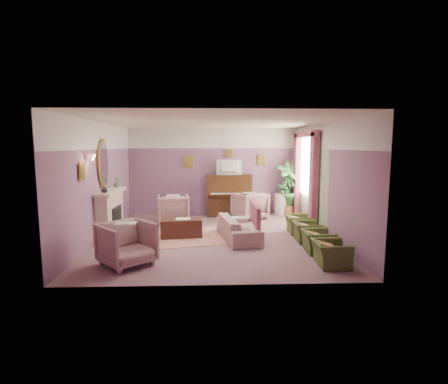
{
  "coord_description": "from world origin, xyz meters",
  "views": [
    {
      "loc": [
        -0.08,
        -8.4,
        2.24
      ],
      "look_at": [
        0.25,
        0.4,
        1.07
      ],
      "focal_mm": 28.0,
      "sensor_mm": 36.0,
      "label": 1
    }
  ],
  "objects_px": {
    "floral_armchair_right": "(249,204)",
    "olive_chair_a": "(331,249)",
    "piano": "(229,195)",
    "olive_chair_d": "(298,221)",
    "television": "(229,166)",
    "coffee_table": "(181,228)",
    "floral_armchair_front": "(127,242)",
    "sofa": "(238,224)",
    "olive_chair_b": "(318,238)",
    "side_table": "(283,205)",
    "floral_armchair_left": "(173,207)",
    "olive_chair_c": "(307,229)"
  },
  "relations": [
    {
      "from": "television",
      "to": "coffee_table",
      "type": "xyz_separation_m",
      "value": [
        -1.33,
        -2.59,
        -1.38
      ]
    },
    {
      "from": "sofa",
      "to": "olive_chair_b",
      "type": "distance_m",
      "value": 1.95
    },
    {
      "from": "television",
      "to": "floral_armchair_right",
      "type": "distance_m",
      "value": 1.39
    },
    {
      "from": "olive_chair_b",
      "to": "floral_armchair_left",
      "type": "bearing_deg",
      "value": 137.99
    },
    {
      "from": "floral_armchair_right",
      "to": "olive_chair_a",
      "type": "bearing_deg",
      "value": -76.09
    },
    {
      "from": "floral_armchair_left",
      "to": "floral_armchair_front",
      "type": "bearing_deg",
      "value": -97.55
    },
    {
      "from": "television",
      "to": "olive_chair_d",
      "type": "height_order",
      "value": "television"
    },
    {
      "from": "floral_armchair_left",
      "to": "floral_armchair_front",
      "type": "xyz_separation_m",
      "value": [
        -0.48,
        -3.66,
        0.0
      ]
    },
    {
      "from": "floral_armchair_right",
      "to": "olive_chair_c",
      "type": "relative_size",
      "value": 1.26
    },
    {
      "from": "olive_chair_c",
      "to": "sofa",
      "type": "bearing_deg",
      "value": 168.71
    },
    {
      "from": "sofa",
      "to": "floral_armchair_left",
      "type": "bearing_deg",
      "value": 133.18
    },
    {
      "from": "piano",
      "to": "olive_chair_d",
      "type": "height_order",
      "value": "piano"
    },
    {
      "from": "olive_chair_b",
      "to": "floral_armchair_right",
      "type": "bearing_deg",
      "value": 107.03
    },
    {
      "from": "piano",
      "to": "side_table",
      "type": "bearing_deg",
      "value": -1.32
    },
    {
      "from": "floral_armchair_right",
      "to": "olive_chair_a",
      "type": "height_order",
      "value": "floral_armchair_right"
    },
    {
      "from": "coffee_table",
      "to": "olive_chair_a",
      "type": "height_order",
      "value": "olive_chair_a"
    },
    {
      "from": "sofa",
      "to": "piano",
      "type": "bearing_deg",
      "value": 91.45
    },
    {
      "from": "piano",
      "to": "olive_chair_b",
      "type": "relative_size",
      "value": 1.95
    },
    {
      "from": "television",
      "to": "olive_chair_d",
      "type": "relative_size",
      "value": 1.11
    },
    {
      "from": "television",
      "to": "floral_armchair_front",
      "type": "height_order",
      "value": "television"
    },
    {
      "from": "floral_armchair_right",
      "to": "olive_chair_d",
      "type": "xyz_separation_m",
      "value": [
        1.06,
        -1.82,
        -0.14
      ]
    },
    {
      "from": "floral_armchair_right",
      "to": "olive_chair_d",
      "type": "distance_m",
      "value": 2.11
    },
    {
      "from": "floral_armchair_front",
      "to": "side_table",
      "type": "distance_m",
      "value": 6.04
    },
    {
      "from": "sofa",
      "to": "side_table",
      "type": "relative_size",
      "value": 2.62
    },
    {
      "from": "floral_armchair_right",
      "to": "side_table",
      "type": "height_order",
      "value": "floral_armchair_right"
    },
    {
      "from": "floral_armchair_left",
      "to": "floral_armchair_right",
      "type": "bearing_deg",
      "value": 11.1
    },
    {
      "from": "coffee_table",
      "to": "olive_chair_b",
      "type": "relative_size",
      "value": 1.39
    },
    {
      "from": "television",
      "to": "olive_chair_b",
      "type": "distance_m",
      "value": 4.48
    },
    {
      "from": "piano",
      "to": "floral_armchair_right",
      "type": "height_order",
      "value": "piano"
    },
    {
      "from": "floral_armchair_left",
      "to": "floral_armchair_front",
      "type": "distance_m",
      "value": 3.69
    },
    {
      "from": "piano",
      "to": "floral_armchair_front",
      "type": "distance_m",
      "value": 5.14
    },
    {
      "from": "olive_chair_a",
      "to": "piano",
      "type": "bearing_deg",
      "value": 108.93
    },
    {
      "from": "sofa",
      "to": "floral_armchair_left",
      "type": "distance_m",
      "value": 2.57
    },
    {
      "from": "olive_chair_a",
      "to": "olive_chair_d",
      "type": "distance_m",
      "value": 2.46
    },
    {
      "from": "floral_armchair_right",
      "to": "television",
      "type": "bearing_deg",
      "value": 140.04
    },
    {
      "from": "olive_chair_a",
      "to": "side_table",
      "type": "relative_size",
      "value": 1.03
    },
    {
      "from": "floral_armchair_left",
      "to": "olive_chair_a",
      "type": "distance_m",
      "value": 5.08
    },
    {
      "from": "coffee_table",
      "to": "floral_armchair_right",
      "type": "distance_m",
      "value": 2.85
    },
    {
      "from": "piano",
      "to": "floral_armchair_right",
      "type": "xyz_separation_m",
      "value": [
        0.6,
        -0.55,
        -0.2
      ]
    },
    {
      "from": "television",
      "to": "coffee_table",
      "type": "relative_size",
      "value": 0.8
    },
    {
      "from": "coffee_table",
      "to": "olive_chair_d",
      "type": "bearing_deg",
      "value": 5.15
    },
    {
      "from": "television",
      "to": "olive_chair_a",
      "type": "bearing_deg",
      "value": -70.89
    },
    {
      "from": "piano",
      "to": "coffee_table",
      "type": "xyz_separation_m",
      "value": [
        -1.33,
        -2.64,
        -0.43
      ]
    },
    {
      "from": "coffee_table",
      "to": "sofa",
      "type": "height_order",
      "value": "sofa"
    },
    {
      "from": "coffee_table",
      "to": "side_table",
      "type": "xyz_separation_m",
      "value": [
        3.06,
        2.6,
        0.12
      ]
    },
    {
      "from": "olive_chair_b",
      "to": "side_table",
      "type": "distance_m",
      "value": 3.97
    },
    {
      "from": "olive_chair_b",
      "to": "olive_chair_d",
      "type": "xyz_separation_m",
      "value": [
        0.0,
        1.64,
        0.0
      ]
    },
    {
      "from": "piano",
      "to": "side_table",
      "type": "xyz_separation_m",
      "value": [
        1.73,
        -0.04,
        -0.3
      ]
    },
    {
      "from": "floral_armchair_left",
      "to": "floral_armchair_front",
      "type": "relative_size",
      "value": 1.0
    },
    {
      "from": "coffee_table",
      "to": "piano",
      "type": "bearing_deg",
      "value": 63.28
    }
  ]
}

